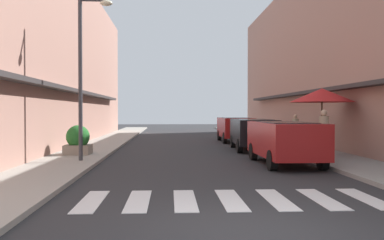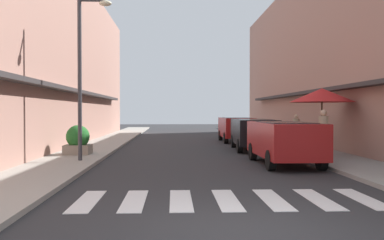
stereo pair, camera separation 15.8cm
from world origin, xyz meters
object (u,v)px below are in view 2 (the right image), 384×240
street_lamp (85,61)px  planter_midblock (78,141)px  parked_car_near (284,138)px  pedestrian_walking_far (323,133)px  parked_car_mid (253,131)px  cafe_umbrella (322,95)px  planter_far (270,131)px  pedestrian_walking_near (296,129)px  parked_car_far (236,127)px

street_lamp → planter_midblock: (-0.74, 2.21, -2.94)m
parked_car_near → pedestrian_walking_far: 1.77m
parked_car_mid → pedestrian_walking_far: 5.17m
cafe_umbrella → planter_far: 8.60m
parked_car_mid → pedestrian_walking_near: size_ratio=2.93×
cafe_umbrella → pedestrian_walking_far: size_ratio=1.48×
cafe_umbrella → planter_midblock: size_ratio=2.26×
pedestrian_walking_far → parked_car_near: bearing=129.2°
pedestrian_walking_near → pedestrian_walking_far: bearing=-43.3°
cafe_umbrella → planter_far: size_ratio=2.22×
street_lamp → cafe_umbrella: bearing=10.5°
street_lamp → cafe_umbrella: 9.20m
planter_midblock → parked_car_far: bearing=47.3°
pedestrian_walking_near → planter_far: bearing=148.8°
parked_car_near → planter_midblock: parked_car_near is taller
planter_midblock → pedestrian_walking_near: size_ratio=0.75×
parked_car_far → cafe_umbrella: bearing=-76.5°
parked_car_near → street_lamp: street_lamp is taller
planter_midblock → cafe_umbrella: bearing=-3.3°
parked_car_mid → cafe_umbrella: cafe_umbrella is taller
parked_car_mid → street_lamp: 8.87m
parked_car_far → street_lamp: 12.80m
parked_car_far → parked_car_near: bearing=-90.0°
street_lamp → cafe_umbrella: size_ratio=2.18×
pedestrian_walking_far → cafe_umbrella: bearing=-2.0°
street_lamp → planter_far: 13.69m
cafe_umbrella → pedestrian_walking_far: cafe_umbrella is taller
cafe_umbrella → pedestrian_walking_far: (-0.50, -1.63, -1.40)m
street_lamp → pedestrian_walking_near: 11.26m
parked_car_near → cafe_umbrella: bearing=48.0°
parked_car_near → parked_car_mid: size_ratio=0.97×
cafe_umbrella → planter_midblock: (-9.72, 0.55, -1.81)m
parked_car_mid → parked_car_far: 5.52m
street_lamp → pedestrian_walking_far: street_lamp is taller
parked_car_mid → planter_far: (1.94, 5.13, -0.24)m
planter_far → pedestrian_walking_far: bearing=-91.9°
street_lamp → parked_car_far: bearing=56.7°
street_lamp → planter_midblock: 3.75m
street_lamp → pedestrian_walking_near: bearing=32.9°
parked_car_near → cafe_umbrella: cafe_umbrella is taller
parked_car_near → pedestrian_walking_far: size_ratio=2.49×
cafe_umbrella → pedestrian_walking_near: size_ratio=1.69×
cafe_umbrella → pedestrian_walking_near: bearing=87.2°
street_lamp → parked_car_mid: bearing=35.8°
parked_car_far → pedestrian_walking_far: (1.61, -10.43, 0.14)m
parked_car_mid → parked_car_far: size_ratio=1.11×
parked_car_far → street_lamp: street_lamp is taller
planter_midblock → planter_far: (9.55, 7.86, 0.02)m
street_lamp → parked_car_near: bearing=-5.7°
planter_far → pedestrian_walking_far: 10.05m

